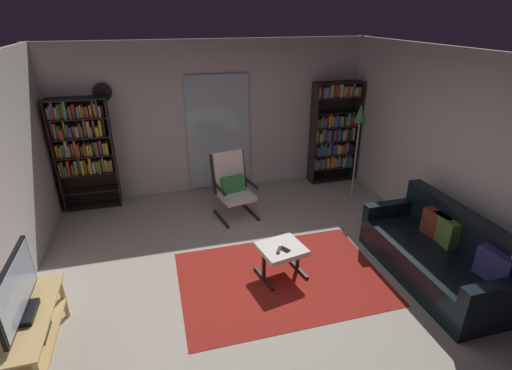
% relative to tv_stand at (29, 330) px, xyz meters
% --- Properties ---
extents(ground_plane, '(7.02, 7.02, 0.00)m').
position_rel_tv_stand_xyz_m(ground_plane, '(2.35, 0.53, -0.34)').
color(ground_plane, '#AEA596').
extents(wall_back, '(5.60, 0.06, 2.60)m').
position_rel_tv_stand_xyz_m(wall_back, '(2.35, 3.43, 0.96)').
color(wall_back, beige).
rests_on(wall_back, ground).
extents(wall_right, '(0.06, 6.00, 2.60)m').
position_rel_tv_stand_xyz_m(wall_right, '(5.05, 0.53, 0.96)').
color(wall_right, beige).
rests_on(wall_right, ground).
extents(glass_door_panel, '(1.10, 0.01, 2.00)m').
position_rel_tv_stand_xyz_m(glass_door_panel, '(2.39, 3.36, 0.71)').
color(glass_door_panel, silver).
extents(area_rug, '(2.45, 1.72, 0.01)m').
position_rel_tv_stand_xyz_m(area_rug, '(2.61, 0.52, -0.34)').
color(area_rug, maroon).
rests_on(area_rug, ground).
extents(tv_stand, '(0.46, 1.16, 0.53)m').
position_rel_tv_stand_xyz_m(tv_stand, '(0.00, 0.00, 0.00)').
color(tv_stand, tan).
rests_on(tv_stand, ground).
extents(television, '(0.20, 0.93, 0.56)m').
position_rel_tv_stand_xyz_m(television, '(0.00, -0.00, 0.45)').
color(television, black).
rests_on(television, tv_stand).
extents(bookshelf_near_tv, '(0.87, 0.30, 1.82)m').
position_rel_tv_stand_xyz_m(bookshelf_near_tv, '(0.18, 3.20, 0.70)').
color(bookshelf_near_tv, black).
rests_on(bookshelf_near_tv, ground).
extents(bookshelf_near_sofa, '(0.88, 0.30, 1.87)m').
position_rel_tv_stand_xyz_m(bookshelf_near_sofa, '(4.51, 3.17, 0.60)').
color(bookshelf_near_sofa, black).
rests_on(bookshelf_near_sofa, ground).
extents(leather_sofa, '(0.84, 1.93, 0.87)m').
position_rel_tv_stand_xyz_m(leather_sofa, '(4.45, 0.05, -0.03)').
color(leather_sofa, black).
rests_on(leather_sofa, ground).
extents(lounge_armchair, '(0.68, 0.75, 1.02)m').
position_rel_tv_stand_xyz_m(lounge_armchair, '(2.39, 2.30, 0.19)').
color(lounge_armchair, black).
rests_on(lounge_armchair, ground).
extents(ottoman, '(0.60, 0.57, 0.41)m').
position_rel_tv_stand_xyz_m(ottoman, '(2.63, 0.59, -0.01)').
color(ottoman, white).
rests_on(ottoman, ground).
extents(tv_remote, '(0.11, 0.14, 0.02)m').
position_rel_tv_stand_xyz_m(tv_remote, '(2.57, 0.52, 0.07)').
color(tv_remote, black).
rests_on(tv_remote, ottoman).
extents(cell_phone, '(0.13, 0.16, 0.01)m').
position_rel_tv_stand_xyz_m(cell_phone, '(2.64, 0.53, 0.07)').
color(cell_phone, black).
rests_on(cell_phone, ottoman).
extents(floor_lamp_by_shelf, '(0.22, 0.22, 1.63)m').
position_rel_tv_stand_xyz_m(floor_lamp_by_shelf, '(4.55, 2.37, 0.98)').
color(floor_lamp_by_shelf, '#A5A5AD').
rests_on(floor_lamp_by_shelf, ground).
extents(wall_clock, '(0.29, 0.03, 0.29)m').
position_rel_tv_stand_xyz_m(wall_clock, '(0.58, 3.36, 1.51)').
color(wall_clock, silver).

